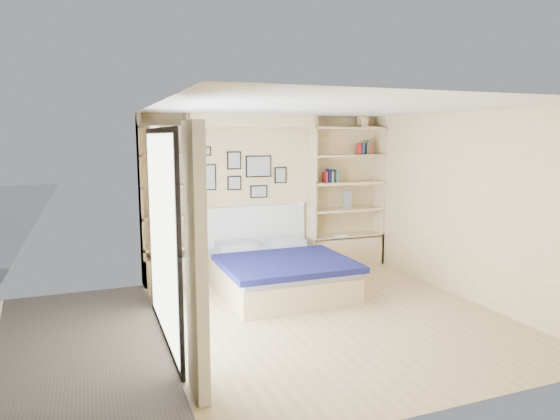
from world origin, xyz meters
name	(u,v)px	position (x,y,z in m)	size (l,w,h in m)	color
ground	(329,315)	(0.00, 0.00, 0.00)	(4.50, 4.50, 0.00)	tan
room_shell	(259,212)	(-0.39, 1.52, 1.08)	(4.50, 4.50, 4.50)	beige
bed	(277,271)	(-0.23, 1.18, 0.28)	(1.73, 2.13, 1.07)	tan
photo_gallery	(240,173)	(-0.45, 2.22, 1.60)	(1.48, 0.02, 0.82)	black
reading_lamps	(254,206)	(-0.30, 2.00, 1.10)	(1.92, 0.12, 0.15)	silver
shelf_decor	(339,164)	(1.19, 2.07, 1.71)	(3.47, 0.23, 2.03)	#A51E1E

